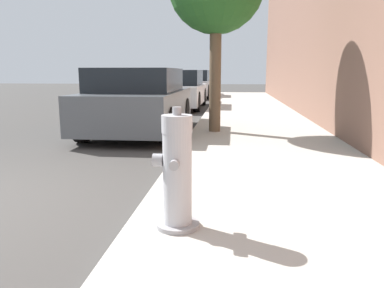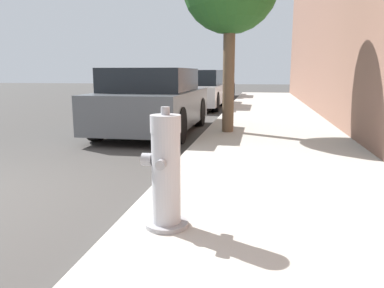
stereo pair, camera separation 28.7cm
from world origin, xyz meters
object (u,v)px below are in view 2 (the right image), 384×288
(parked_car_far, at_px, (216,84))
(fire_hydrant, at_px, (166,173))
(parked_car_near, at_px, (154,102))
(parked_car_mid, at_px, (199,90))

(parked_car_far, bearing_deg, fire_hydrant, -84.50)
(parked_car_near, distance_m, parked_car_far, 11.86)
(parked_car_near, xyz_separation_m, parked_car_mid, (0.02, 5.87, -0.01))
(fire_hydrant, distance_m, parked_car_mid, 11.15)
(fire_hydrant, height_order, parked_car_far, parked_car_far)
(fire_hydrant, distance_m, parked_car_near, 5.41)
(fire_hydrant, bearing_deg, parked_car_near, 107.13)
(fire_hydrant, height_order, parked_car_near, parked_car_near)
(fire_hydrant, relative_size, parked_car_mid, 0.22)
(fire_hydrant, bearing_deg, parked_car_mid, 98.09)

